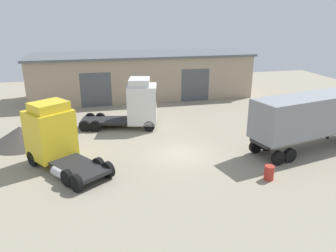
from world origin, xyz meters
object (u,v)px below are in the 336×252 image
tractor_unit_white (137,105)px  gravel_pile (20,135)px  oil_drum (269,173)px  container_trailer_red (314,115)px  tractor_unit_yellow (54,136)px

tractor_unit_white → gravel_pile: bearing=-156.1°
tractor_unit_white → oil_drum: size_ratio=7.77×
oil_drum → container_trailer_red: bearing=34.4°
container_trailer_red → oil_drum: size_ratio=11.70×
tractor_unit_yellow → oil_drum: (12.49, -4.94, -1.54)m
tractor_unit_white → oil_drum: bearing=-48.6°
tractor_unit_white → tractor_unit_yellow: size_ratio=1.07×
container_trailer_red → gravel_pile: bearing=151.8°
gravel_pile → tractor_unit_yellow: bearing=-56.0°
container_trailer_red → oil_drum: (-5.36, -3.67, -2.12)m
tractor_unit_white → tractor_unit_yellow: (-6.18, -6.30, -0.03)m
tractor_unit_yellow → container_trailer_red: bearing=-129.5°
tractor_unit_white → gravel_pile: size_ratio=1.51×
tractor_unit_yellow → gravel_pile: bearing=-1.5°
tractor_unit_white → gravel_pile: 9.43m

